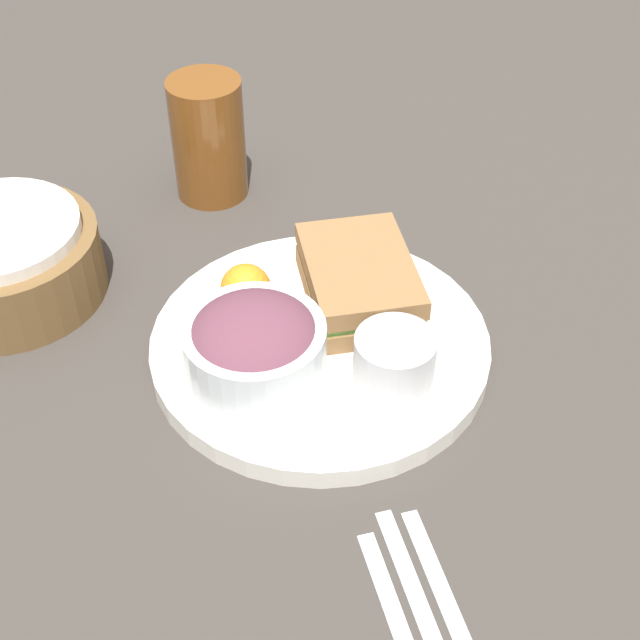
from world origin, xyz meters
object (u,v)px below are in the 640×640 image
drink_glass (208,139)px  fork (461,636)px  plate (320,346)px  salad_bowl (255,347)px  dressing_cup (395,358)px  bread_basket (3,260)px  sandwich (359,281)px

drink_glass → fork: (-0.46, -0.30, -0.06)m
plate → drink_glass: 0.28m
plate → salad_bowl: 0.08m
dressing_cup → bread_basket: bearing=80.4°
fork → plate: bearing=-176.3°
salad_bowl → fork: salad_bowl is taller
dressing_cup → bread_basket: (0.06, 0.36, -0.00)m
plate → salad_bowl: (-0.06, 0.04, 0.04)m
dressing_cup → drink_glass: bearing=41.4°
salad_bowl → fork: size_ratio=0.57×
plate → dressing_cup: dressing_cup is taller
plate → dressing_cup: bearing=-116.9°
salad_bowl → drink_glass: size_ratio=0.89×
plate → fork: size_ratio=1.45×
sandwich → dressing_cup: (-0.09, -0.04, -0.00)m
salad_bowl → fork: bearing=-135.8°
dressing_cup → plate: bearing=63.1°
plate → dressing_cup: (-0.03, -0.07, 0.03)m
salad_bowl → dressing_cup: size_ratio=1.73×
sandwich → drink_glass: bearing=47.6°
dressing_cup → fork: dressing_cup is taller
plate → sandwich: 0.07m
salad_bowl → bread_basket: (0.08, 0.25, -0.02)m
dressing_cup → bread_basket: bread_basket is taller
sandwich → dressing_cup: bearing=-154.3°
dressing_cup → drink_glass: size_ratio=0.51×
plate → sandwich: sandwich is taller
sandwich → plate: bearing=156.4°
sandwich → bread_basket: size_ratio=0.88×
sandwich → salad_bowl: (-0.11, 0.07, 0.01)m
salad_bowl → dressing_cup: 0.11m
sandwich → salad_bowl: bearing=149.5°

